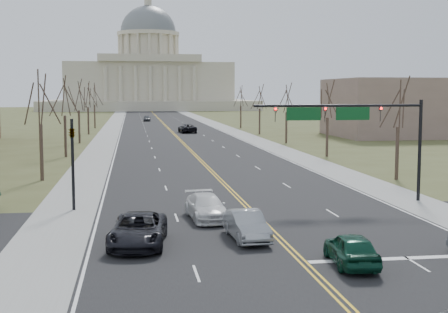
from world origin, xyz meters
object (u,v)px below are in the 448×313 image
object	(u,v)px
car_sb_inner_lead	(247,225)
signal_left	(73,154)
car_nb_inner_lead	(351,249)
car_sb_outer_lead	(138,230)
car_sb_inner_second	(206,207)
car_far_sb	(147,118)
signal_mast	(352,121)
car_far_nb	(187,128)

from	to	relation	value
car_sb_inner_lead	signal_left	bearing A→B (deg)	130.89
car_nb_inner_lead	car_sb_outer_lead	size ratio (longest dim) A/B	0.76
car_sb_outer_lead	car_sb_inner_second	world-z (taller)	car_sb_outer_lead
car_sb_inner_second	car_far_sb	world-z (taller)	car_far_sb
car_nb_inner_lead	car_sb_outer_lead	bearing A→B (deg)	-23.79
car_nb_inner_lead	car_sb_inner_second	xyz separation A→B (m)	(-5.22, 10.97, 0.01)
signal_mast	car_sb_inner_lead	xyz separation A→B (m)	(-9.20, -9.76, -4.99)
car_sb_inner_lead	car_sb_outer_lead	world-z (taller)	car_sb_outer_lead
signal_mast	car_sb_outer_lead	world-z (taller)	signal_mast
car_sb_outer_lead	car_sb_inner_second	xyz separation A→B (m)	(4.18, 5.97, -0.05)
signal_mast	car_sb_outer_lead	distance (m)	18.70
signal_left	car_nb_inner_lead	size ratio (longest dim) A/B	1.37
signal_left	car_far_nb	bearing A→B (deg)	79.45
signal_mast	signal_left	size ratio (longest dim) A/B	2.02
car_nb_inner_lead	car_far_sb	bearing A→B (deg)	-83.46
signal_left	car_sb_outer_lead	xyz separation A→B (m)	(4.10, -10.24, -2.90)
car_sb_outer_lead	car_sb_inner_second	distance (m)	7.29
car_sb_inner_second	signal_mast	bearing A→B (deg)	16.74
signal_mast	car_sb_outer_lead	size ratio (longest dim) A/B	2.09
car_nb_inner_lead	car_far_nb	distance (m)	91.58
car_nb_inner_lead	car_far_sb	xyz separation A→B (m)	(-5.70, 139.53, 0.03)
signal_mast	car_nb_inner_lead	size ratio (longest dim) A/B	2.77
car_nb_inner_lead	car_sb_inner_lead	xyz separation A→B (m)	(-3.75, 5.47, 0.01)
car_nb_inner_lead	car_sb_inner_second	world-z (taller)	car_sb_inner_second
car_sb_inner_second	signal_left	bearing A→B (deg)	147.74
car_far_nb	car_far_sb	bearing A→B (deg)	-88.59
car_sb_outer_lead	car_far_nb	xyz separation A→B (m)	(10.13, 86.58, 0.03)
car_nb_inner_lead	car_far_sb	distance (m)	139.64
car_nb_inner_lead	car_far_nb	xyz separation A→B (m)	(0.73, 91.58, 0.09)
signal_mast	car_sb_inner_lead	world-z (taller)	signal_mast
car_sb_inner_lead	car_far_sb	world-z (taller)	car_far_sb
signal_mast	car_sb_inner_second	distance (m)	12.53
car_far_sb	car_sb_outer_lead	bearing A→B (deg)	-89.41
signal_mast	signal_left	world-z (taller)	signal_mast
car_far_nb	signal_left	bearing A→B (deg)	73.22
car_sb_inner_second	car_far_sb	size ratio (longest dim) A/B	1.14
car_nb_inner_lead	car_sb_inner_second	size ratio (longest dim) A/B	0.85
car_nb_inner_lead	car_sb_outer_lead	xyz separation A→B (m)	(-9.40, 5.00, 0.06)
signal_mast	car_far_sb	world-z (taller)	signal_mast
signal_mast	car_far_sb	bearing A→B (deg)	95.12
car_sb_inner_lead	car_sb_outer_lead	xyz separation A→B (m)	(-5.65, -0.47, 0.05)
signal_mast	car_nb_inner_lead	distance (m)	16.93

